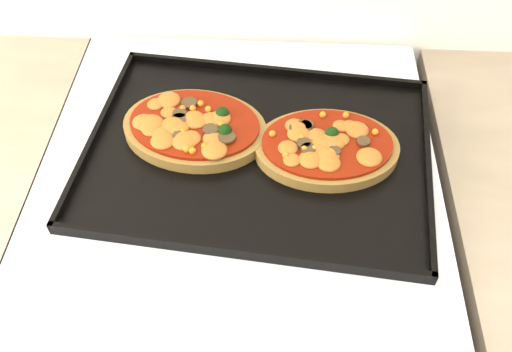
# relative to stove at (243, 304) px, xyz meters

# --- Properties ---
(stove) EXTENTS (0.60, 0.60, 0.91)m
(stove) POSITION_rel_stove_xyz_m (0.00, 0.00, 0.00)
(stove) COLOR silver
(stove) RESTS_ON floor
(baking_tray) EXTENTS (0.54, 0.42, 0.02)m
(baking_tray) POSITION_rel_stove_xyz_m (0.03, 0.01, 0.47)
(baking_tray) COLOR black
(baking_tray) RESTS_ON stove
(pizza_left) EXTENTS (0.24, 0.19, 0.03)m
(pizza_left) POSITION_rel_stove_xyz_m (-0.07, 0.04, 0.48)
(pizza_left) COLOR brown
(pizza_left) RESTS_ON baking_tray
(pizza_right) EXTENTS (0.22, 0.16, 0.03)m
(pizza_right) POSITION_rel_stove_xyz_m (0.13, 0.01, 0.48)
(pizza_right) COLOR brown
(pizza_right) RESTS_ON baking_tray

